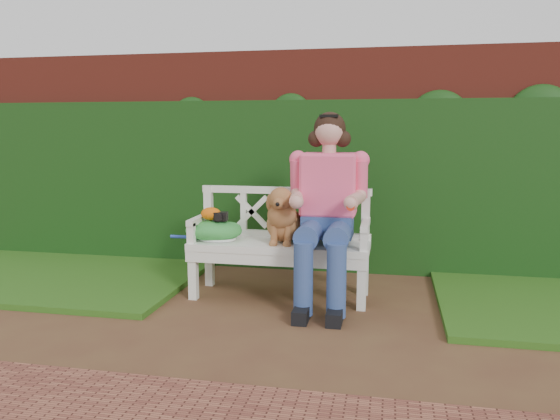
# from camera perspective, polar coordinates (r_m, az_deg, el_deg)

# --- Properties ---
(ground) EXTENTS (60.00, 60.00, 0.00)m
(ground) POSITION_cam_1_polar(r_m,az_deg,el_deg) (4.05, 0.95, -12.07)
(ground) COLOR #523021
(brick_wall) EXTENTS (10.00, 0.30, 2.20)m
(brick_wall) POSITION_cam_1_polar(r_m,az_deg,el_deg) (5.68, 4.53, 5.21)
(brick_wall) COLOR maroon
(brick_wall) RESTS_ON ground
(ivy_hedge) EXTENTS (10.00, 0.18, 1.70)m
(ivy_hedge) POSITION_cam_1_polar(r_m,az_deg,el_deg) (5.48, 4.21, 2.48)
(ivy_hedge) COLOR #133C10
(ivy_hedge) RESTS_ON ground
(grass_left) EXTENTS (2.60, 2.00, 0.05)m
(grass_left) POSITION_cam_1_polar(r_m,az_deg,el_deg) (5.74, -21.64, -6.21)
(grass_left) COLOR #215413
(grass_left) RESTS_ON ground
(garden_bench) EXTENTS (1.62, 0.72, 0.48)m
(garden_bench) POSITION_cam_1_polar(r_m,az_deg,el_deg) (4.66, 0.00, -6.21)
(garden_bench) COLOR white
(garden_bench) RESTS_ON ground
(seated_woman) EXTENTS (0.80, 0.99, 1.61)m
(seated_woman) POSITION_cam_1_polar(r_m,az_deg,el_deg) (4.47, 5.00, 0.52)
(seated_woman) COLOR #D64C68
(seated_woman) RESTS_ON ground
(dog) EXTENTS (0.44, 0.51, 0.48)m
(dog) POSITION_cam_1_polar(r_m,az_deg,el_deg) (4.54, 0.38, -0.41)
(dog) COLOR #A96D30
(dog) RESTS_ON garden_bench
(tennis_racket) EXTENTS (0.62, 0.26, 0.03)m
(tennis_racket) POSITION_cam_1_polar(r_m,az_deg,el_deg) (4.71, -6.88, -2.94)
(tennis_racket) COLOR white
(tennis_racket) RESTS_ON garden_bench
(green_bag) EXTENTS (0.54, 0.44, 0.17)m
(green_bag) POSITION_cam_1_polar(r_m,az_deg,el_deg) (4.71, -6.95, -2.08)
(green_bag) COLOR #208517
(green_bag) RESTS_ON garden_bench
(camera_item) EXTENTS (0.12, 0.09, 0.07)m
(camera_item) POSITION_cam_1_polar(r_m,az_deg,el_deg) (4.66, -6.19, -0.66)
(camera_item) COLOR black
(camera_item) RESTS_ON green_bag
(baseball_glove) EXTENTS (0.19, 0.14, 0.11)m
(baseball_glove) POSITION_cam_1_polar(r_m,az_deg,el_deg) (4.69, -7.23, -0.39)
(baseball_glove) COLOR #DD5F0B
(baseball_glove) RESTS_ON green_bag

